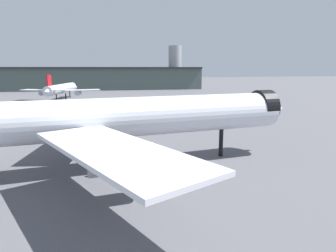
# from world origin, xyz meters

# --- Properties ---
(ground) EXTENTS (900.00, 900.00, 0.00)m
(ground) POSITION_xyz_m (0.00, 0.00, 0.00)
(ground) COLOR #56565B
(airliner_near_gate) EXTENTS (65.06, 59.04, 18.77)m
(airliner_near_gate) POSITION_xyz_m (-0.72, 1.95, 8.27)
(airliner_near_gate) COLOR silver
(airliner_near_gate) RESTS_ON ground
(airliner_far_taxiway) EXTENTS (39.47, 44.13, 13.17)m
(airliner_far_taxiway) POSITION_xyz_m (-19.74, 115.78, 5.80)
(airliner_far_taxiway) COLOR silver
(airliner_far_taxiway) RESTS_ON ground
(terminal_building) EXTENTS (176.45, 42.28, 33.45)m
(terminal_building) POSITION_xyz_m (-5.78, 191.55, 8.83)
(terminal_building) COLOR #475651
(terminal_building) RESTS_ON ground
(service_truck_front) EXTENTS (5.01, 5.84, 3.00)m
(service_truck_front) POSITION_xyz_m (21.65, 34.86, 1.59)
(service_truck_front) COLOR black
(service_truck_front) RESTS_ON ground
(traffic_cone_wingtip) EXTENTS (0.50, 0.50, 0.63)m
(traffic_cone_wingtip) POSITION_xyz_m (-2.37, 40.80, 0.31)
(traffic_cone_wingtip) COLOR #F2600C
(traffic_cone_wingtip) RESTS_ON ground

